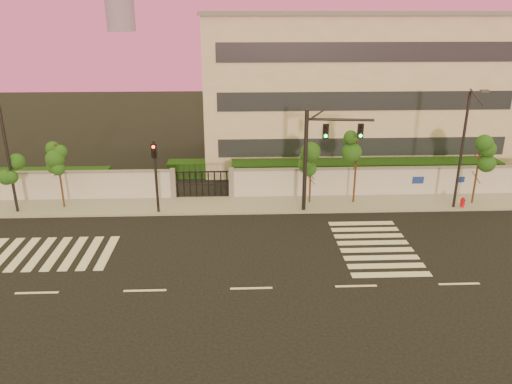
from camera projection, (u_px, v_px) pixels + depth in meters
ground at (251, 288)px, 23.57m from camera, size 120.00×120.00×0.00m
sidewalk at (246, 205)px, 33.39m from camera, size 60.00×3.00×0.15m
perimeter_wall at (247, 183)px, 34.45m from camera, size 60.00×0.36×2.20m
hedge_row at (261, 174)px, 37.15m from camera, size 41.00×4.25×1.80m
institutional_building at (349, 87)px, 42.39m from camera, size 24.40×12.40×12.25m
road_markings at (220, 252)px, 27.03m from camera, size 57.00×7.62×0.02m
street_tree_b at (10, 170)px, 31.40m from camera, size 1.32×1.05×3.90m
street_tree_c at (58, 161)px, 31.78m from camera, size 1.53×1.22×4.43m
street_tree_d at (311, 162)px, 32.69m from camera, size 1.58×1.26×4.02m
street_tree_e at (357, 147)px, 32.36m from camera, size 1.64×1.31×5.39m
street_tree_f at (480, 154)px, 32.36m from camera, size 1.64×1.30×4.83m
traffic_signal_main at (319, 149)px, 31.01m from camera, size 4.23×0.64×6.70m
traffic_signal_secondary at (155, 168)px, 31.05m from camera, size 0.38×0.35×4.86m
streetlight_west at (4, 145)px, 30.43m from camera, size 0.51×2.05×8.54m
streetlight_east at (464, 146)px, 31.24m from camera, size 0.48×1.94×8.07m
fire_hydrant at (462, 203)px, 32.74m from camera, size 0.33×0.31×0.83m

